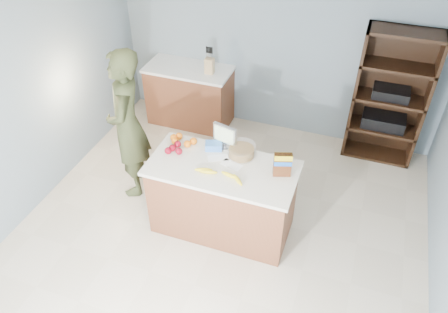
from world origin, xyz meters
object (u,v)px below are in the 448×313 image
(counter_peninsula, at_px, (222,200))
(tv, at_px, (225,135))
(shelving_unit, at_px, (389,99))
(person, at_px, (128,125))
(cereal_box, at_px, (283,163))

(counter_peninsula, bearing_deg, tv, 105.45)
(shelving_unit, distance_m, tv, 2.39)
(person, xyz_separation_m, tv, (1.18, 0.03, 0.13))
(counter_peninsula, bearing_deg, cereal_box, 7.63)
(shelving_unit, xyz_separation_m, tv, (-1.64, -1.73, 0.19))
(shelving_unit, relative_size, cereal_box, 6.75)
(tv, xyz_separation_m, cereal_box, (0.69, -0.24, -0.00))
(counter_peninsula, distance_m, tv, 0.73)
(counter_peninsula, bearing_deg, person, 166.99)
(counter_peninsula, height_order, person, person)
(counter_peninsula, relative_size, person, 0.84)
(shelving_unit, height_order, cereal_box, shelving_unit)
(counter_peninsula, distance_m, cereal_box, 0.88)
(counter_peninsula, distance_m, person, 1.40)
(person, xyz_separation_m, cereal_box, (1.87, -0.21, 0.12))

